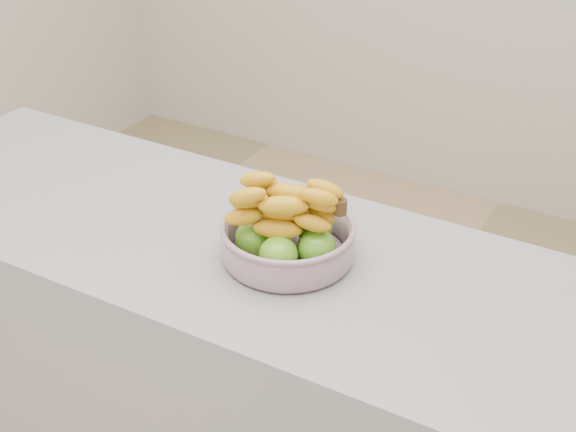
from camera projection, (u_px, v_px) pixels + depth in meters
name	position (u px, v px, depth m)	size (l,w,h in m)	color
counter	(266.00, 409.00, 1.90)	(2.00, 0.60, 0.90)	gray
fruit_bowl	(288.00, 235.00, 1.61)	(0.28, 0.28, 0.17)	#A8B5CA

